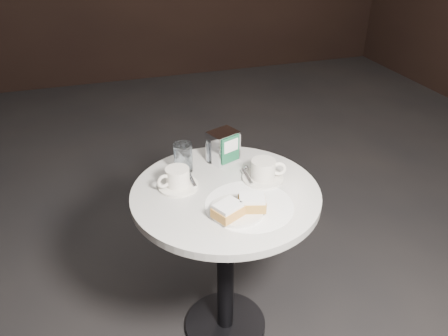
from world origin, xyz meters
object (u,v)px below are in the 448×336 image
(coffee_cup_right, at_px, (264,171))
(water_glass_left, at_px, (183,158))
(beignet_plate, at_px, (239,208))
(coffee_cup_left, at_px, (177,179))
(napkin_dispenser, at_px, (223,147))
(water_glass_right, at_px, (214,151))
(cafe_table, at_px, (226,232))

(coffee_cup_right, height_order, water_glass_left, water_glass_left)
(beignet_plate, relative_size, coffee_cup_left, 1.13)
(coffee_cup_left, height_order, napkin_dispenser, napkin_dispenser)
(coffee_cup_left, relative_size, napkin_dispenser, 1.37)
(napkin_dispenser, bearing_deg, coffee_cup_right, -82.67)
(coffee_cup_right, relative_size, water_glass_left, 1.67)
(coffee_cup_left, relative_size, coffee_cup_right, 0.95)
(coffee_cup_right, height_order, water_glass_right, water_glass_right)
(beignet_plate, height_order, water_glass_right, water_glass_right)
(coffee_cup_right, bearing_deg, water_glass_right, 142.42)
(coffee_cup_right, bearing_deg, cafe_table, -152.77)
(beignet_plate, bearing_deg, napkin_dispenser, 80.36)
(coffee_cup_left, relative_size, water_glass_left, 1.58)
(cafe_table, distance_m, water_glass_right, 0.33)
(coffee_cup_right, xyz_separation_m, water_glass_left, (-0.28, 0.16, 0.02))
(cafe_table, height_order, coffee_cup_left, coffee_cup_left)
(cafe_table, bearing_deg, napkin_dispenser, 74.53)
(beignet_plate, height_order, water_glass_left, water_glass_left)
(napkin_dispenser, bearing_deg, cafe_table, -127.01)
(cafe_table, height_order, coffee_cup_right, coffee_cup_right)
(cafe_table, bearing_deg, water_glass_right, 84.65)
(coffee_cup_right, relative_size, water_glass_right, 2.02)
(beignet_plate, bearing_deg, coffee_cup_left, 125.35)
(water_glass_left, distance_m, napkin_dispenser, 0.18)
(water_glass_right, bearing_deg, napkin_dispenser, -16.13)
(beignet_plate, bearing_deg, cafe_table, 89.05)
(cafe_table, relative_size, napkin_dispenser, 5.47)
(cafe_table, xyz_separation_m, beignet_plate, (-0.00, -0.15, 0.22))
(water_glass_right, height_order, napkin_dispenser, napkin_dispenser)
(water_glass_left, relative_size, napkin_dispenser, 0.86)
(water_glass_right, bearing_deg, beignet_plate, -93.60)
(water_glass_right, xyz_separation_m, napkin_dispenser, (0.04, -0.01, 0.02))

